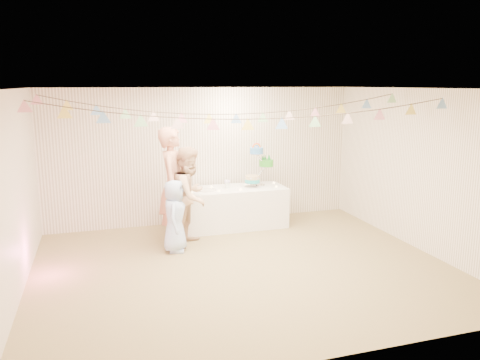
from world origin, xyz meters
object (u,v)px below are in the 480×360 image
object	(u,v)px
cake_stand	(259,166)
person_child	(175,216)
table	(232,208)
person_adult_b	(190,196)
person_adult_a	(174,186)

from	to	relation	value
cake_stand	person_child	distance (m)	2.14
table	person_child	size ratio (longest dim) A/B	1.71
table	cake_stand	world-z (taller)	cake_stand
person_adult_b	person_child	size ratio (longest dim) A/B	1.41
person_adult_a	cake_stand	bearing A→B (deg)	-50.86
person_adult_a	person_child	xyz separation A→B (m)	(-0.07, -0.43, -0.40)
table	cake_stand	xyz separation A→B (m)	(0.55, 0.05, 0.76)
person_adult_b	person_adult_a	bearing A→B (deg)	92.79
cake_stand	person_adult_a	bearing A→B (deg)	-160.92
person_adult_b	table	bearing A→B (deg)	-16.67
cake_stand	person_adult_b	size ratio (longest dim) A/B	0.46
person_adult_a	person_child	bearing A→B (deg)	-168.55
person_adult_a	person_adult_b	distance (m)	0.33
table	person_adult_b	xyz separation A→B (m)	(-0.93, -0.71, 0.45)
table	person_adult_a	size ratio (longest dim) A/B	1.02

